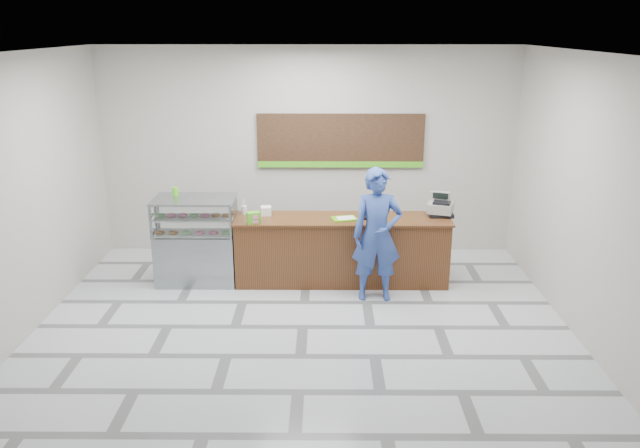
{
  "coord_description": "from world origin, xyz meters",
  "views": [
    {
      "loc": [
        0.28,
        -7.41,
        3.8
      ],
      "look_at": [
        0.22,
        0.9,
        1.14
      ],
      "focal_mm": 35.0,
      "sensor_mm": 36.0,
      "label": 1
    }
  ],
  "objects_px": {
    "display_case": "(196,240)",
    "customer": "(377,235)",
    "cash_register": "(440,207)",
    "sales_counter": "(342,250)",
    "serving_tray": "(345,219)"
  },
  "relations": [
    {
      "from": "sales_counter",
      "to": "customer",
      "type": "bearing_deg",
      "value": -51.52
    },
    {
      "from": "sales_counter",
      "to": "display_case",
      "type": "bearing_deg",
      "value": -179.99
    },
    {
      "from": "display_case",
      "to": "customer",
      "type": "xyz_separation_m",
      "value": [
        2.7,
        -0.6,
        0.29
      ]
    },
    {
      "from": "display_case",
      "to": "customer",
      "type": "height_order",
      "value": "customer"
    },
    {
      "from": "sales_counter",
      "to": "customer",
      "type": "relative_size",
      "value": 1.69
    },
    {
      "from": "sales_counter",
      "to": "customer",
      "type": "height_order",
      "value": "customer"
    },
    {
      "from": "cash_register",
      "to": "customer",
      "type": "distance_m",
      "value": 1.29
    },
    {
      "from": "display_case",
      "to": "serving_tray",
      "type": "distance_m",
      "value": 2.28
    },
    {
      "from": "cash_register",
      "to": "serving_tray",
      "type": "height_order",
      "value": "cash_register"
    },
    {
      "from": "display_case",
      "to": "cash_register",
      "type": "bearing_deg",
      "value": 2.5
    },
    {
      "from": "sales_counter",
      "to": "serving_tray",
      "type": "relative_size",
      "value": 7.74
    },
    {
      "from": "customer",
      "to": "sales_counter",
      "type": "bearing_deg",
      "value": 127.63
    },
    {
      "from": "sales_counter",
      "to": "customer",
      "type": "xyz_separation_m",
      "value": [
        0.48,
        -0.6,
        0.45
      ]
    },
    {
      "from": "cash_register",
      "to": "serving_tray",
      "type": "relative_size",
      "value": 1.13
    },
    {
      "from": "display_case",
      "to": "sales_counter",
      "type": "bearing_deg",
      "value": 0.01
    }
  ]
}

